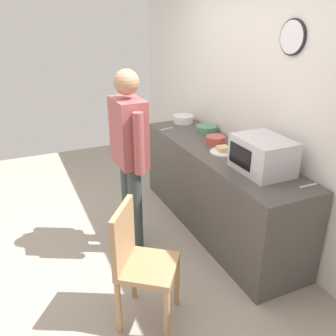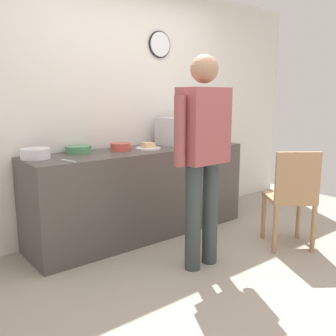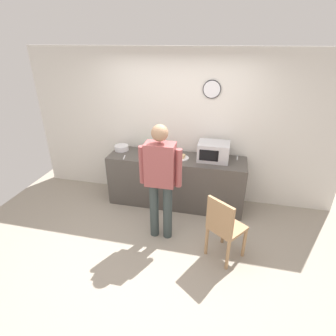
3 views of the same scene
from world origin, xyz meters
name	(u,v)px [view 3 (image 3 of 3)]	position (x,y,z in m)	size (l,w,h in m)	color
ground_plane	(157,248)	(0.00, 0.00, 0.00)	(6.00, 6.00, 0.00)	#9E9384
back_wall	(180,127)	(0.00, 1.60, 1.30)	(5.40, 0.13, 2.60)	silver
kitchen_counter	(176,181)	(0.03, 1.22, 0.45)	(2.33, 0.62, 0.89)	#4C4742
microwave	(213,151)	(0.63, 1.27, 1.04)	(0.50, 0.39, 0.30)	silver
sandwich_plate	(181,157)	(0.11, 1.21, 0.91)	(0.26, 0.26, 0.07)	white
salad_bowl	(146,149)	(-0.56, 1.40, 0.92)	(0.24, 0.24, 0.07)	#4C8E60
cereal_bowl	(122,148)	(-1.00, 1.32, 0.94)	(0.25, 0.25, 0.09)	white
mixing_bowl	(166,153)	(-0.17, 1.29, 0.93)	(0.20, 0.20, 0.07)	#C64C42
fork_utensil	(124,157)	(-0.83, 1.03, 0.90)	(0.17, 0.02, 0.01)	silver
spoon_utensil	(237,158)	(1.03, 1.43, 0.90)	(0.17, 0.02, 0.01)	silver
person_standing	(160,176)	(-0.01, 0.29, 1.02)	(0.59, 0.25, 1.74)	#354040
wooden_chair	(224,226)	(0.90, 0.03, 0.52)	(0.56, 0.56, 0.94)	#A87F56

